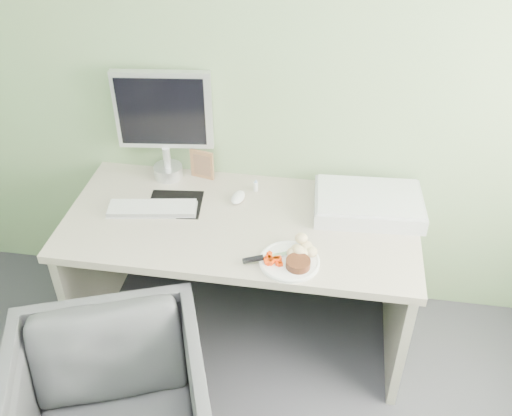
% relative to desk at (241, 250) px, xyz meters
% --- Properties ---
extents(wall_back, '(3.50, 0.00, 3.50)m').
position_rel_desk_xyz_m(wall_back, '(0.00, 0.38, 0.80)').
color(wall_back, gray).
rests_on(wall_back, floor).
extents(desk, '(1.60, 0.75, 0.73)m').
position_rel_desk_xyz_m(desk, '(0.00, 0.00, 0.00)').
color(desk, '#B6A898').
rests_on(desk, floor).
extents(plate, '(0.25, 0.25, 0.01)m').
position_rel_desk_xyz_m(plate, '(0.25, -0.25, 0.19)').
color(plate, white).
rests_on(plate, desk).
extents(steak, '(0.10, 0.10, 0.03)m').
position_rel_desk_xyz_m(steak, '(0.29, -0.28, 0.21)').
color(steak, black).
rests_on(steak, plate).
extents(potato_pile, '(0.12, 0.10, 0.06)m').
position_rel_desk_xyz_m(potato_pile, '(0.29, -0.20, 0.22)').
color(potato_pile, tan).
rests_on(potato_pile, plate).
extents(carrot_heap, '(0.07, 0.07, 0.04)m').
position_rel_desk_xyz_m(carrot_heap, '(0.19, -0.27, 0.22)').
color(carrot_heap, red).
rests_on(carrot_heap, plate).
extents(steak_knife, '(0.21, 0.11, 0.02)m').
position_rel_desk_xyz_m(steak_knife, '(0.14, -0.27, 0.21)').
color(steak_knife, silver).
rests_on(steak_knife, plate).
extents(mousepad, '(0.27, 0.24, 0.00)m').
position_rel_desk_xyz_m(mousepad, '(-0.32, 0.07, 0.18)').
color(mousepad, black).
rests_on(mousepad, desk).
extents(keyboard, '(0.42, 0.18, 0.02)m').
position_rel_desk_xyz_m(keyboard, '(-0.42, 0.01, 0.20)').
color(keyboard, white).
rests_on(keyboard, desk).
extents(computer_mouse, '(0.07, 0.11, 0.04)m').
position_rel_desk_xyz_m(computer_mouse, '(-0.04, 0.15, 0.20)').
color(computer_mouse, white).
rests_on(computer_mouse, desk).
extents(photo_frame, '(0.12, 0.04, 0.15)m').
position_rel_desk_xyz_m(photo_frame, '(-0.25, 0.31, 0.26)').
color(photo_frame, '#9F684A').
rests_on(photo_frame, desk).
extents(eyedrop_bottle, '(0.02, 0.02, 0.07)m').
position_rel_desk_xyz_m(eyedrop_bottle, '(0.03, 0.24, 0.21)').
color(eyedrop_bottle, white).
rests_on(eyedrop_bottle, desk).
extents(scanner, '(0.51, 0.36, 0.08)m').
position_rel_desk_xyz_m(scanner, '(0.57, 0.16, 0.22)').
color(scanner, '#ABADB2').
rests_on(scanner, desk).
extents(monitor, '(0.46, 0.14, 0.55)m').
position_rel_desk_xyz_m(monitor, '(-0.42, 0.31, 0.49)').
color(monitor, silver).
rests_on(monitor, desk).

